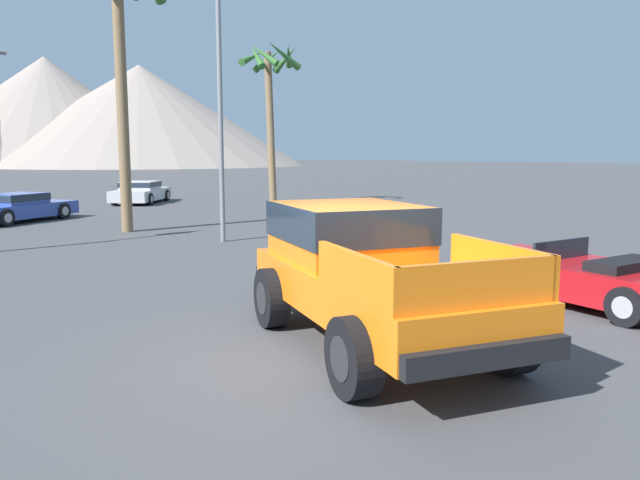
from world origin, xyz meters
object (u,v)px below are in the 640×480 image
Objects in this scene: red_convertible_car at (584,278)px; parked_car_silver at (141,192)px; parked_car_blue at (18,207)px; orange_pickup_truck at (365,265)px; palm_tree_short at (271,84)px; street_lamp_post at (220,85)px; palm_tree_tall at (120,22)px.

parked_car_silver is at bearing 89.89° from red_convertible_car.
red_convertible_car is 20.33m from parked_car_blue.
orange_pickup_truck is 23.30m from palm_tree_short.
palm_tree_short is (3.73, -5.84, 5.29)m from parked_car_silver.
palm_tree_short is (9.95, 8.32, 1.41)m from street_lamp_post.
palm_tree_short reaches higher than street_lamp_post.
palm_tree_tall is 1.15× the size of palm_tree_short.
palm_tree_tall is (-6.84, -10.10, 6.07)m from parked_car_silver.
red_convertible_car is 0.62× the size of street_lamp_post.
red_convertible_car is at bearing -18.96° from parked_car_blue.
red_convertible_car is 0.51× the size of palm_tree_tall.
parked_car_silver is at bearing 96.23° from parked_car_blue.
red_convertible_car is at bearing -89.89° from palm_tree_tall.
parked_car_silver is 8.72m from palm_tree_short.
palm_tree_short reaches higher than parked_car_silver.
street_lamp_post is at bearing -12.15° from parked_car_blue.
palm_tree_short is at bearing 60.40° from parked_car_blue.
palm_tree_tall is (1.15, -5.77, 6.09)m from parked_car_blue.
orange_pickup_truck is 1.16× the size of red_convertible_car.
orange_pickup_truck is 0.72× the size of street_lamp_post.
parked_car_silver is at bearing 91.08° from orange_pickup_truck.
street_lamp_post is 13.05m from palm_tree_short.
red_convertible_car is at bearing 7.69° from orange_pickup_truck.
palm_tree_short is (10.56, 4.26, -0.77)m from palm_tree_tall.
palm_tree_short is at bearing 76.12° from orange_pickup_truck.
parked_car_silver is at bearing 55.91° from palm_tree_tall.
parked_car_blue is at bearing 107.28° from orange_pickup_truck.
palm_tree_tall reaches higher than parked_car_silver.
orange_pickup_truck is 0.68× the size of palm_tree_short.
palm_tree_short is (11.71, -1.51, 5.31)m from parked_car_blue.
palm_tree_tall is (-0.61, 4.06, 2.19)m from street_lamp_post.
street_lamp_post is (4.88, 8.99, 3.40)m from orange_pickup_truck.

